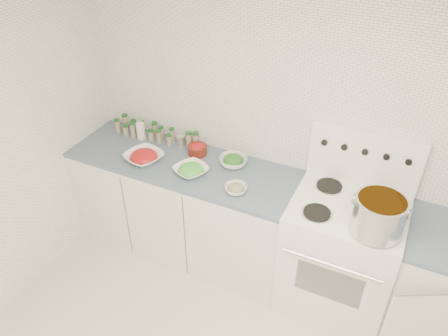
# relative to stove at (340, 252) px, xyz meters

# --- Properties ---
(room_walls) EXTENTS (3.54, 3.04, 2.52)m
(room_walls) POSITION_rel_stove_xyz_m (-0.48, -1.19, 1.06)
(room_walls) COLOR white
(room_walls) RESTS_ON ground
(counter_left) EXTENTS (1.85, 0.62, 0.90)m
(counter_left) POSITION_rel_stove_xyz_m (-1.30, 0.00, -0.05)
(counter_left) COLOR white
(counter_left) RESTS_ON ground
(stove) EXTENTS (0.76, 0.70, 1.36)m
(stove) POSITION_rel_stove_xyz_m (0.00, 0.00, 0.00)
(stove) COLOR white
(stove) RESTS_ON ground
(stock_pot) EXTENTS (0.34, 0.32, 0.24)m
(stock_pot) POSITION_rel_stove_xyz_m (0.19, -0.18, 0.58)
(stock_pot) COLOR silver
(stock_pot) RESTS_ON stove
(bowl_tomato) EXTENTS (0.35, 0.35, 0.09)m
(bowl_tomato) POSITION_rel_stove_xyz_m (-1.58, -0.11, 0.44)
(bowl_tomato) COLOR white
(bowl_tomato) RESTS_ON counter_left
(bowl_snowpea) EXTENTS (0.32, 0.32, 0.08)m
(bowl_snowpea) POSITION_rel_stove_xyz_m (-1.17, -0.10, 0.44)
(bowl_snowpea) COLOR white
(bowl_snowpea) RESTS_ON counter_left
(bowl_broccoli) EXTENTS (0.25, 0.25, 0.09)m
(bowl_broccoli) POSITION_rel_stove_xyz_m (-0.93, 0.14, 0.44)
(bowl_broccoli) COLOR white
(bowl_broccoli) RESTS_ON counter_left
(bowl_zucchini) EXTENTS (0.20, 0.20, 0.06)m
(bowl_zucchini) POSITION_rel_stove_xyz_m (-0.77, -0.16, 0.43)
(bowl_zucchini) COLOR white
(bowl_zucchini) RESTS_ON counter_left
(bowl_pepper) EXTENTS (0.15, 0.15, 0.09)m
(bowl_pepper) POSITION_rel_stove_xyz_m (-1.25, 0.16, 0.45)
(bowl_pepper) COLOR #5E1910
(bowl_pepper) RESTS_ON counter_left
(salt_canister) EXTENTS (0.09, 0.09, 0.14)m
(salt_canister) POSITION_rel_stove_xyz_m (-1.79, 0.17, 0.47)
(salt_canister) COLOR white
(salt_canister) RESTS_ON counter_left
(tin_can) EXTENTS (0.07, 0.07, 0.09)m
(tin_can) POSITION_rel_stove_xyz_m (-1.44, 0.22, 0.45)
(tin_can) COLOR #B0A595
(tin_can) RESTS_ON counter_left
(spice_cluster) EXTENTS (0.76, 0.16, 0.14)m
(spice_cluster) POSITION_rel_stove_xyz_m (-1.71, 0.22, 0.46)
(spice_cluster) COLOR gray
(spice_cluster) RESTS_ON counter_left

